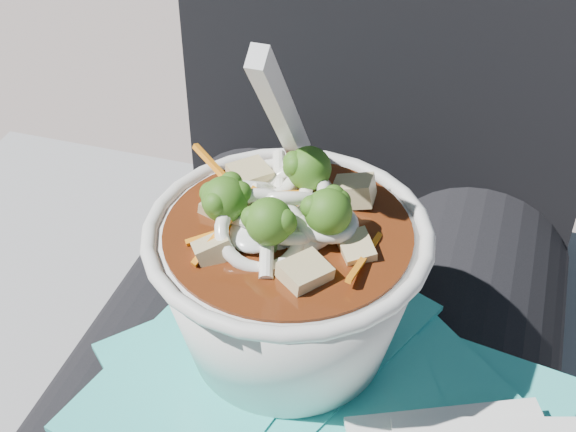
% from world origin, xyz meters
% --- Properties ---
extents(person_body, '(0.34, 0.94, 0.98)m').
position_xyz_m(person_body, '(0.00, 0.09, 0.54)').
color(person_body, black).
rests_on(person_body, ground).
extents(plastic_bag, '(0.30, 0.33, 0.01)m').
position_xyz_m(plastic_bag, '(0.02, -0.03, 0.60)').
color(plastic_bag, '#2BB6AE').
rests_on(plastic_bag, lap).
extents(udon_bowl, '(0.20, 0.20, 0.20)m').
position_xyz_m(udon_bowl, '(-0.01, 0.01, 0.66)').
color(udon_bowl, silver).
rests_on(udon_bowl, plastic_bag).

